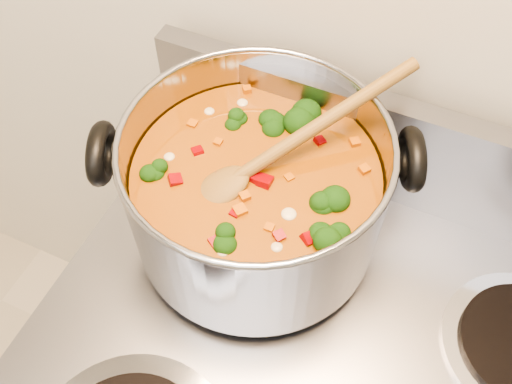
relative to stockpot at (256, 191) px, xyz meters
The scene contains 3 objects.
stockpot is the anchor object (origin of this frame).
wooden_spoon 0.06m from the stockpot, 52.34° to the left, with size 0.20×0.25×0.10m.
cooktop_crumbs 0.18m from the stockpot, 99.34° to the right, with size 0.25×0.19×0.01m.
Camera 1 is at (0.04, 0.97, 1.55)m, focal length 40.00 mm.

